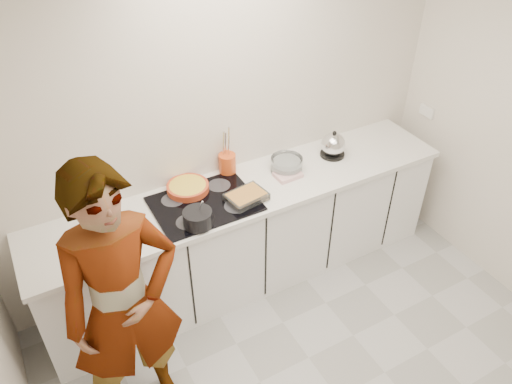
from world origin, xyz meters
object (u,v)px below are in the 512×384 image
saucepan (198,218)px  baking_dish (246,196)px  tart_dish (188,187)px  cook (124,306)px  mixing_bowl (287,165)px  kettle (333,145)px  utensil_crock (227,164)px  hob (205,204)px

saucepan → baking_dish: size_ratio=0.85×
tart_dish → saucepan: bearing=-102.7°
baking_dish → cook: cook is taller
saucepan → mixing_bowl: 0.90m
tart_dish → baking_dish: 0.44m
mixing_bowl → saucepan: bearing=-162.2°
kettle → saucepan: bearing=-167.8°
utensil_crock → hob: bearing=-139.2°
saucepan → utensil_crock: (0.45, 0.47, 0.01)m
tart_dish → saucepan: (-0.09, -0.39, 0.03)m
kettle → utensil_crock: (-0.85, 0.19, -0.01)m
utensil_crock → saucepan: bearing=-133.8°
utensil_crock → cook: size_ratio=0.09×
kettle → utensil_crock: size_ratio=1.55×
saucepan → mixing_bowl: (0.86, 0.28, -0.02)m
hob → saucepan: saucepan is taller
tart_dish → kettle: kettle is taller
utensil_crock → cook: bearing=-140.1°
baking_dish → hob: bearing=158.2°
saucepan → utensil_crock: 0.65m
mixing_bowl → baking_dish: bearing=-157.0°
mixing_bowl → cook: size_ratio=0.15×
cook → mixing_bowl: bearing=23.7°
hob → mixing_bowl: bearing=6.4°
saucepan → kettle: (1.30, 0.28, 0.03)m
utensil_crock → tart_dish: bearing=-167.3°
hob → baking_dish: (0.28, -0.11, 0.04)m
saucepan → utensil_crock: saucepan is taller
kettle → cook: bearing=-159.5°
saucepan → utensil_crock: size_ratio=1.60×
tart_dish → cook: 1.11m
tart_dish → cook: cook is taller
mixing_bowl → cook: bearing=-154.4°
tart_dish → kettle: 1.22m
hob → utensil_crock: size_ratio=4.43×
tart_dish → utensil_crock: 0.37m
tart_dish → kettle: (1.21, -0.11, 0.05)m
tart_dish → saucepan: size_ratio=1.40×
baking_dish → saucepan: bearing=-168.5°
hob → kettle: 1.17m
hob → utensil_crock: bearing=40.8°
kettle → utensil_crock: bearing=167.6°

